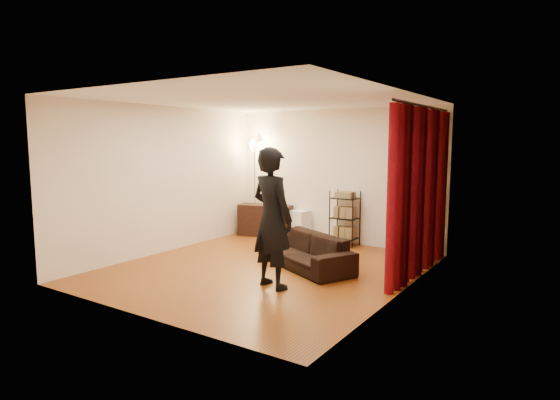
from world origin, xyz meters
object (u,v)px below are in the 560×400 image
Objects in this scene: sofa at (305,251)px; wire_shelf at (345,218)px; floor_lamp at (255,186)px; person at (272,218)px; storage_boxes at (301,225)px; media_cabinet at (266,220)px.

wire_shelf is (-0.16, 1.83, 0.27)m from sofa.
person is at bearing -49.81° from floor_lamp.
storage_boxes reaches higher than sofa.
floor_lamp reaches higher than person.
person is at bearing -105.39° from wire_shelf.
floor_lamp is (-1.11, -0.11, 0.78)m from storage_boxes.
person is 1.69× the size of media_cabinet.
sofa is 1.62× the size of media_cabinet.
wire_shelf is at bearing 2.04° from floor_lamp.
wire_shelf reaches higher than media_cabinet.
person is 0.91× the size of floor_lamp.
media_cabinet reaches higher than storage_boxes.
floor_lamp is (-2.15, -0.08, 0.54)m from wire_shelf.
media_cabinet is at bearing 160.67° from wire_shelf.
sofa is 3.02m from floor_lamp.
floor_lamp reaches higher than storage_boxes.
wire_shelf is 2.22m from floor_lamp.
media_cabinet is 0.80m from floor_lamp.
storage_boxes is (-1.20, 1.87, 0.03)m from sofa.
wire_shelf is 0.50× the size of floor_lamp.
floor_lamp reaches higher than media_cabinet.
floor_lamp is at bearing -35.37° from person.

